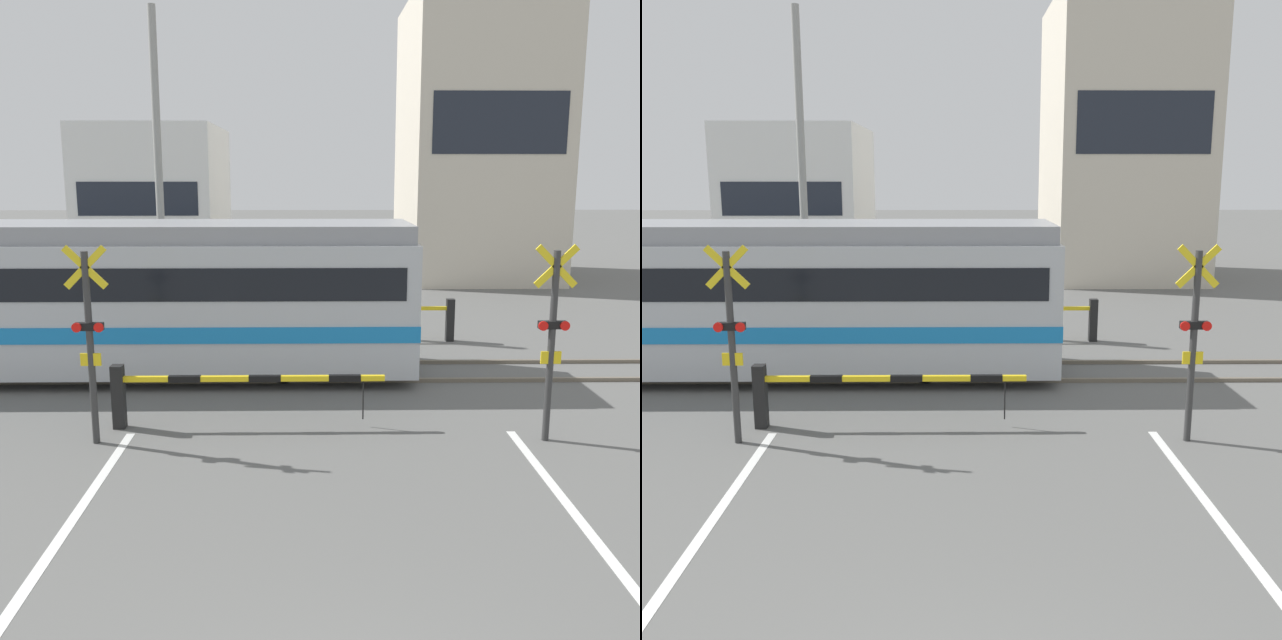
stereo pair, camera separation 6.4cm
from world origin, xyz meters
The scene contains 11 objects.
rail_track_near centered at (0.00, 10.58, 0.04)m, with size 50.00×0.10×0.08m.
rail_track_far centered at (0.00, 12.01, 0.04)m, with size 50.00×0.10×0.08m.
commuter_train centered at (-5.17, 11.30, 1.73)m, with size 14.28×2.81×3.23m.
crossing_barrier_near centered at (-2.12, 7.99, 0.71)m, with size 4.57×0.20×1.09m.
crossing_barrier_far centered at (2.12, 14.23, 0.71)m, with size 4.57×0.20×1.09m.
crossing_signal_left centered at (-3.61, 7.30, 1.74)m, with size 0.68×0.15×3.16m.
crossing_signal_right centered at (3.61, 7.30, 1.74)m, with size 0.68×0.15×3.16m.
pedestrian centered at (-0.69, 16.29, 0.99)m, with size 0.38×0.23×1.72m.
building_left_of_street centered at (-6.33, 26.07, 3.02)m, with size 5.15×7.16×6.03m.
building_right_of_street centered at (6.63, 26.07, 5.43)m, with size 5.75×7.16×10.87m.
utility_pole_streetside centered at (-4.36, 16.73, 4.31)m, with size 0.22×0.22×8.62m.
Camera 2 is at (-0.15, -3.51, 4.23)m, focal length 40.00 mm.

